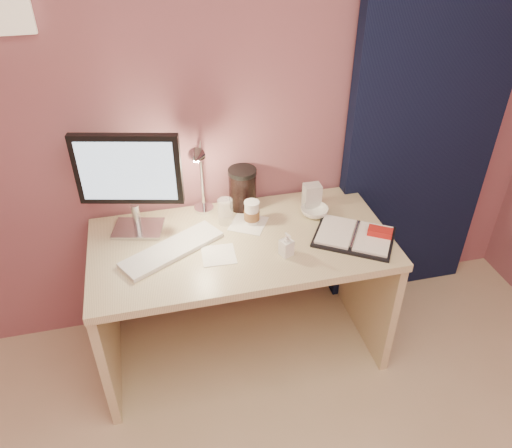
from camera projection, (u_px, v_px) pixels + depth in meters
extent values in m
plane|color=#8D525F|center=(223.00, 105.00, 2.32)|extent=(3.50, 0.00, 3.50)
cube|color=black|center=(427.00, 119.00, 2.56)|extent=(0.85, 0.08, 2.20)
cube|color=beige|center=(241.00, 244.00, 2.34)|extent=(1.40, 0.70, 0.04)
cube|color=beige|center=(106.00, 323.00, 2.42)|extent=(0.04, 0.66, 0.69)
cube|color=beige|center=(366.00, 280.00, 2.68)|extent=(0.04, 0.66, 0.69)
cube|color=beige|center=(230.00, 253.00, 2.78)|extent=(1.32, 0.03, 0.55)
cube|color=silver|center=(138.00, 229.00, 2.40)|extent=(0.27, 0.22, 0.02)
cylinder|color=silver|center=(136.00, 216.00, 2.36)|extent=(0.04, 0.04, 0.13)
cube|color=black|center=(128.00, 168.00, 2.21)|extent=(0.47, 0.15, 0.34)
cube|color=#A5C6E0|center=(130.00, 172.00, 2.18)|extent=(0.41, 0.10, 0.28)
cube|color=white|center=(172.00, 249.00, 2.26)|extent=(0.50, 0.36, 0.02)
cube|color=black|center=(354.00, 237.00, 2.34)|extent=(0.45, 0.42, 0.01)
cube|color=white|center=(336.00, 231.00, 2.36)|extent=(0.26, 0.28, 0.01)
cube|color=white|center=(373.00, 239.00, 2.31)|extent=(0.26, 0.28, 0.01)
cube|color=red|center=(380.00, 232.00, 2.32)|extent=(0.12, 0.11, 0.03)
cube|color=white|center=(219.00, 255.00, 2.24)|extent=(0.16, 0.16, 0.00)
cube|color=white|center=(248.00, 224.00, 2.44)|extent=(0.22, 0.22, 0.00)
cylinder|color=silver|center=(252.00, 213.00, 2.42)|extent=(0.07, 0.07, 0.11)
cylinder|color=brown|center=(252.00, 215.00, 2.42)|extent=(0.08, 0.08, 0.05)
cylinder|color=silver|center=(252.00, 203.00, 2.38)|extent=(0.07, 0.07, 0.01)
cylinder|color=white|center=(225.00, 211.00, 2.42)|extent=(0.07, 0.07, 0.13)
imported|color=white|center=(314.00, 211.00, 2.49)|extent=(0.18, 0.18, 0.04)
imported|color=silver|center=(287.00, 244.00, 2.21)|extent=(0.07, 0.07, 0.12)
cylinder|color=black|center=(243.00, 191.00, 2.51)|extent=(0.14, 0.14, 0.19)
cube|color=silver|center=(312.00, 196.00, 2.53)|extent=(0.09, 0.07, 0.13)
cylinder|color=silver|center=(204.00, 208.00, 2.54)|extent=(0.10, 0.10, 0.02)
cylinder|color=silver|center=(202.00, 175.00, 2.43)|extent=(0.02, 0.02, 0.37)
cone|color=silver|center=(213.00, 157.00, 2.19)|extent=(0.09, 0.08, 0.08)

